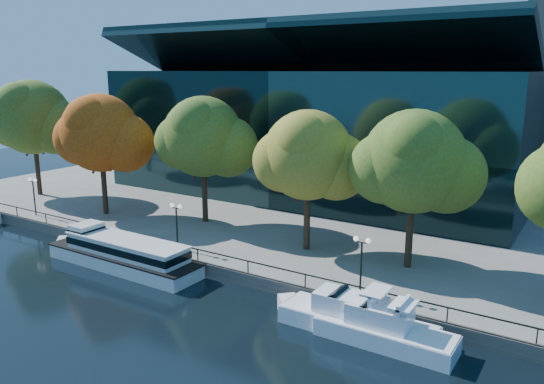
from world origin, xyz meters
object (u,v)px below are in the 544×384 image
Objects in this scene: tour_boat at (119,251)px; cruiser_near at (351,317)px; tree_0 at (33,119)px; tree_1 at (101,135)px; tree_4 at (416,164)px; tree_3 at (309,157)px; lamp_1 at (176,216)px; lamp_0 at (33,188)px; lamp_2 at (362,252)px; cruiser_far at (379,327)px; tree_2 at (204,139)px.

cruiser_near is (21.09, -0.00, -0.33)m from tour_boat.
tree_1 is at bearing -6.54° from tree_0.
tree_4 is at bearing 88.21° from cruiser_near.
tree_3 is 12.37m from lamp_1.
tree_3 is at bearing 32.27° from lamp_1.
tree_1 is at bearing -176.37° from tree_4.
tree_3 is (23.88, 1.54, -0.48)m from tree_1.
tree_0 is at bearing 158.68° from tour_boat.
tree_0 is at bearing 143.15° from lamp_0.
lamp_0 and lamp_2 have the same top height.
tree_1 reaches higher than lamp_0.
lamp_2 is (-1.01, 3.79, 2.99)m from cruiser_near.
tour_boat is at bearing -21.32° from tree_0.
tree_2 is (-23.40, 12.06, 8.55)m from cruiser_far.
tree_4 is 3.07× the size of lamp_0.
tree_3 is at bearing 141.17° from lamp_2.
tour_boat is 4.05× the size of lamp_0.
tree_0 is at bearing -175.83° from tree_2.
tree_4 is (8.82, 0.53, 0.20)m from tree_3.
tree_4 is (46.73, 0.47, -1.12)m from tree_0.
cruiser_far is 13.64m from tree_4.
tree_3 is 10.87m from lamp_2.
lamp_2 is (20.36, -7.92, -5.55)m from tree_2.
lamp_2 is at bearing 126.26° from cruiser_far.
tree_2 is at bearing 171.64° from tree_3.
lamp_0 is 1.00× the size of lamp_2.
tree_4 is 8.52m from lamp_2.
tour_boat is at bearing 180.00° from cruiser_near.
tree_3 is 2.98× the size of lamp_2.
tour_boat is 4.05× the size of lamp_2.
lamp_1 is (-9.54, -6.02, -5.07)m from tree_3.
lamp_0 is 1.00× the size of lamp_1.
cruiser_near is 0.89× the size of tree_4.
lamp_0 reaches higher than cruiser_near.
cruiser_far is at bearing -0.87° from tour_boat.
tree_0 reaches higher than cruiser_far.
cruiser_far is 0.67× the size of tree_0.
cruiser_far is 16.71m from tree_3.
lamp_2 is at bearing 104.90° from cruiser_near.
tree_1 reaches higher than lamp_1.
tree_1 reaches higher than tree_4.
tour_boat is 1.27× the size of tree_1.
tour_boat is 1.73× the size of cruiser_far.
tree_3 reaches higher than tour_boat.
tree_3 is at bearing 135.99° from cruiser_far.
tree_2 is 19.48m from lamp_0.
tree_1 is (-32.38, 8.27, 8.55)m from cruiser_near.
tree_1 is 23.94m from tree_3.
cruiser_far is 5.95m from lamp_2.
lamp_0 is (-40.31, 4.14, 3.00)m from cruiser_far.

